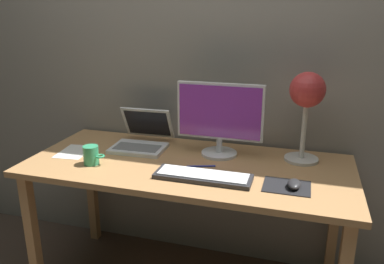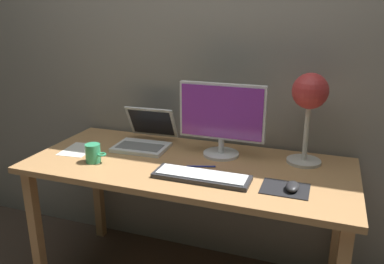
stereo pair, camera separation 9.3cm
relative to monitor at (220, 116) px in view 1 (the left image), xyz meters
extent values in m
cube|color=gray|center=(-0.12, 0.24, 0.35)|extent=(4.80, 0.06, 2.60)
cube|color=tan|center=(-0.12, -0.16, -0.22)|extent=(1.60, 0.70, 0.03)
cube|color=tan|center=(-0.86, -0.45, -0.59)|extent=(0.05, 0.05, 0.71)
cube|color=tan|center=(-0.86, 0.13, -0.59)|extent=(0.05, 0.05, 0.71)
cube|color=tan|center=(0.62, 0.13, -0.59)|extent=(0.05, 0.05, 0.71)
cylinder|color=silver|center=(0.00, 0.00, -0.20)|extent=(0.19, 0.19, 0.01)
cylinder|color=silver|center=(0.00, 0.00, -0.16)|extent=(0.03, 0.03, 0.08)
cube|color=silver|center=(0.00, 0.00, 0.03)|extent=(0.44, 0.03, 0.29)
cube|color=purple|center=(0.00, -0.02, 0.03)|extent=(0.42, 0.00, 0.27)
cube|color=#28282B|center=(0.00, -0.31, -0.20)|extent=(0.44, 0.14, 0.02)
cube|color=silver|center=(0.00, -0.31, -0.19)|extent=(0.41, 0.11, 0.01)
cube|color=silver|center=(-0.43, -0.06, -0.20)|extent=(0.29, 0.22, 0.02)
cube|color=slate|center=(-0.43, -0.07, -0.19)|extent=(0.25, 0.12, 0.00)
cube|color=silver|center=(-0.44, 0.10, -0.10)|extent=(0.29, 0.11, 0.19)
cube|color=black|center=(-0.44, 0.10, -0.10)|extent=(0.25, 0.10, 0.16)
cylinder|color=beige|center=(0.41, 0.04, -0.20)|extent=(0.17, 0.17, 0.01)
cylinder|color=silver|center=(0.41, 0.04, -0.04)|extent=(0.02, 0.02, 0.31)
sphere|color=#BF3333|center=(0.41, 0.04, 0.15)|extent=(0.17, 0.17, 0.17)
sphere|color=#FFEAB2|center=(0.41, 0.03, 0.11)|extent=(0.06, 0.06, 0.06)
cube|color=black|center=(0.36, -0.29, -0.21)|extent=(0.20, 0.16, 0.00)
ellipsoid|color=#28282B|center=(0.39, -0.30, -0.19)|extent=(0.06, 0.10, 0.03)
cylinder|color=#339966|center=(-0.57, -0.30, -0.16)|extent=(0.07, 0.07, 0.09)
torus|color=#339966|center=(-0.52, -0.30, -0.16)|extent=(0.05, 0.05, 0.01)
cube|color=white|center=(-0.75, -0.18, -0.21)|extent=(0.17, 0.22, 0.00)
cylinder|color=#2633A5|center=(-0.05, -0.19, -0.20)|extent=(0.14, 0.05, 0.01)
camera|label=1|loc=(0.41, -1.86, 0.52)|focal=36.25mm
camera|label=2|loc=(0.49, -1.83, 0.52)|focal=36.25mm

